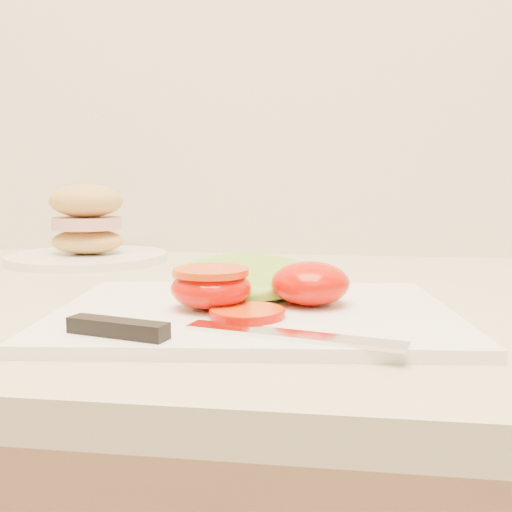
# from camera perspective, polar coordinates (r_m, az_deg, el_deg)

# --- Properties ---
(cutting_board) EXTENTS (0.37, 0.28, 0.01)m
(cutting_board) POSITION_cam_1_polar(r_m,az_deg,el_deg) (0.51, -0.15, -5.73)
(cutting_board) COLOR white
(cutting_board) RESTS_ON counter
(tomato_half_dome) EXTENTS (0.07, 0.07, 0.04)m
(tomato_half_dome) POSITION_cam_1_polar(r_m,az_deg,el_deg) (0.52, 5.46, -2.72)
(tomato_half_dome) COLOR red
(tomato_half_dome) RESTS_ON cutting_board
(tomato_half_cut) EXTENTS (0.07, 0.07, 0.04)m
(tomato_half_cut) POSITION_cam_1_polar(r_m,az_deg,el_deg) (0.50, -4.49, -3.03)
(tomato_half_cut) COLOR red
(tomato_half_cut) RESTS_ON cutting_board
(tomato_slice_0) EXTENTS (0.06, 0.06, 0.01)m
(tomato_slice_0) POSITION_cam_1_polar(r_m,az_deg,el_deg) (0.47, -0.89, -5.69)
(tomato_slice_0) COLOR #F14F0A
(tomato_slice_0) RESTS_ON cutting_board
(lettuce_leaf_0) EXTENTS (0.19, 0.17, 0.03)m
(lettuce_leaf_0) POSITION_cam_1_polar(r_m,az_deg,el_deg) (0.58, -1.35, -2.10)
(lettuce_leaf_0) COLOR #8BB730
(lettuce_leaf_0) RESTS_ON cutting_board
(lettuce_leaf_1) EXTENTS (0.12, 0.11, 0.02)m
(lettuce_leaf_1) POSITION_cam_1_polar(r_m,az_deg,el_deg) (0.58, 2.92, -2.47)
(lettuce_leaf_1) COLOR #8BB730
(lettuce_leaf_1) RESTS_ON cutting_board
(knife) EXTENTS (0.25, 0.06, 0.01)m
(knife) POSITION_cam_1_polar(r_m,az_deg,el_deg) (0.42, -7.02, -7.43)
(knife) COLOR silver
(knife) RESTS_ON cutting_board
(sandwich_plate) EXTENTS (0.24, 0.24, 0.12)m
(sandwich_plate) POSITION_cam_1_polar(r_m,az_deg,el_deg) (0.90, -16.52, 2.12)
(sandwich_plate) COLOR white
(sandwich_plate) RESTS_ON counter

